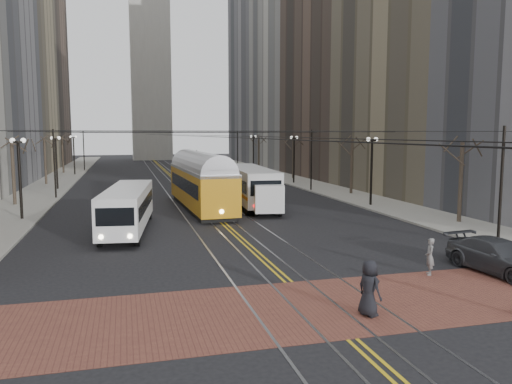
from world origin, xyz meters
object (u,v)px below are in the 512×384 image
transit_bus (128,210)px  pedestrian_a (369,288)px  clock_tower (149,4)px  pedestrian_b (430,257)px  streetcar (201,187)px  sedan_grey (257,194)px  sedan_parked (499,256)px  rear_bus (250,187)px  cargo_van (265,198)px

transit_bus → pedestrian_a: 19.02m
clock_tower → pedestrian_b: clock_tower is taller
transit_bus → pedestrian_b: transit_bus is taller
streetcar → sedan_grey: (5.32, 1.83, -0.95)m
sedan_grey → sedan_parked: bearing=-73.7°
streetcar → pedestrian_b: bearing=-74.9°
clock_tower → pedestrian_b: (6.33, -103.50, -35.14)m
streetcar → rear_bus: streetcar is taller
rear_bus → pedestrian_b: (2.41, -22.62, -0.81)m
transit_bus → rear_bus: rear_bus is taller
clock_tower → sedan_grey: size_ratio=13.14×
transit_bus → streetcar: size_ratio=0.73×
transit_bus → streetcar: 10.30m
rear_bus → sedan_grey: bearing=55.9°
cargo_van → pedestrian_b: 18.34m
transit_bus → sedan_grey: (11.22, 10.26, -0.53)m
streetcar → cargo_van: (4.50, -3.77, -0.58)m
streetcar → pedestrian_b: 23.01m
sedan_parked → transit_bus: bearing=132.4°
sedan_parked → clock_tower: bearing=89.1°
cargo_van → sedan_grey: size_ratio=1.10×
transit_bus → cargo_van: (10.40, 4.67, -0.17)m
clock_tower → sedan_parked: size_ratio=12.79×
clock_tower → sedan_parked: bearing=-84.8°
pedestrian_a → clock_tower: bearing=-18.1°
clock_tower → rear_bus: size_ratio=5.27×
transit_bus → rear_bus: 13.75m
pedestrian_b → transit_bus: bearing=-115.1°
streetcar → sedan_parked: 24.60m
rear_bus → pedestrian_b: size_ratio=7.72×
pedestrian_a → pedestrian_b: size_ratio=1.19×
sedan_grey → cargo_van: bearing=-92.9°
sedan_parked → pedestrian_a: bearing=-163.8°
streetcar → sedan_parked: (10.00, -22.46, -1.05)m
sedan_parked → cargo_van: bearing=100.2°
cargo_van → streetcar: bearing=148.9°
sedan_grey → streetcar: bearing=-155.6°
rear_bus → sedan_grey: size_ratio=2.49×
pedestrian_b → pedestrian_a: bearing=-30.5°
clock_tower → pedestrian_a: 112.89m
sedan_grey → pedestrian_a: size_ratio=2.60×
cargo_van → sedan_parked: size_ratio=1.07×
rear_bus → sedan_parked: size_ratio=2.43×
sedan_parked → streetcar: bearing=107.8°
transit_bus → sedan_grey: transit_bus is taller
clock_tower → pedestrian_a: bearing=-89.2°
clock_tower → transit_bus: size_ratio=5.94×
clock_tower → pedestrian_a: size_ratio=34.20×
pedestrian_a → streetcar: bearing=-14.6°
streetcar → sedan_parked: bearing=-68.2°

